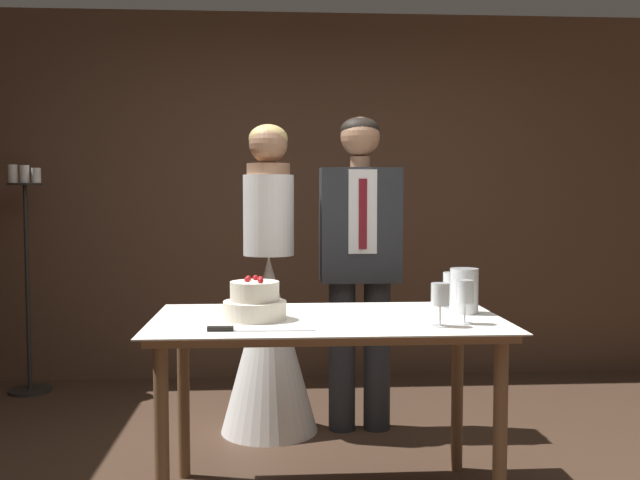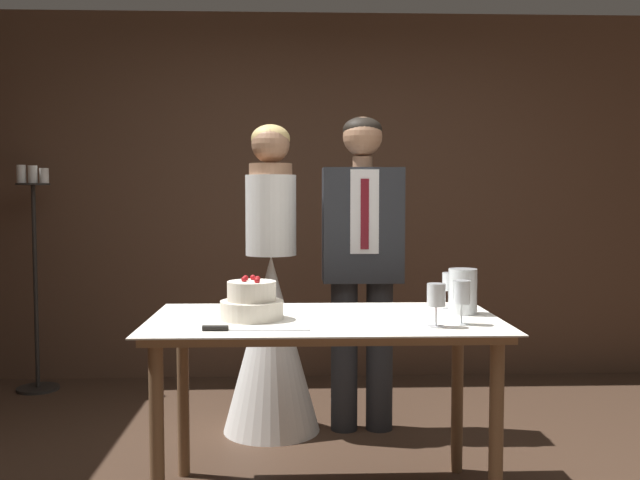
{
  "view_description": "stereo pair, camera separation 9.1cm",
  "coord_description": "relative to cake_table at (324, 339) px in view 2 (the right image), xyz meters",
  "views": [
    {
      "loc": [
        -0.28,
        -2.81,
        1.32
      ],
      "look_at": [
        -0.05,
        0.65,
        1.1
      ],
      "focal_mm": 40.0,
      "sensor_mm": 36.0,
      "label": 1
    },
    {
      "loc": [
        -0.19,
        -2.81,
        1.32
      ],
      "look_at": [
        -0.05,
        0.65,
        1.1
      ],
      "focal_mm": 40.0,
      "sensor_mm": 36.0,
      "label": 2
    }
  ],
  "objects": [
    {
      "name": "wine_glass_middle",
      "position": [
        0.54,
        -0.18,
        0.21
      ],
      "size": [
        0.07,
        0.07,
        0.18
      ],
      "color": "silver",
      "rests_on": "cake_table"
    },
    {
      "name": "groom",
      "position": [
        0.25,
        0.95,
        0.29
      ],
      "size": [
        0.44,
        0.25,
        1.75
      ],
      "color": "#282B30",
      "rests_on": "ground_plane"
    },
    {
      "name": "hurricane_candle",
      "position": [
        0.61,
        0.08,
        0.18
      ],
      "size": [
        0.12,
        0.12,
        0.2
      ],
      "color": "silver",
      "rests_on": "cake_table"
    },
    {
      "name": "cake_table",
      "position": [
        0.0,
        0.0,
        0.0
      ],
      "size": [
        1.48,
        0.83,
        0.8
      ],
      "color": "brown",
      "rests_on": "ground_plane"
    },
    {
      "name": "wine_glass_far",
      "position": [
        0.43,
        -0.23,
        0.21
      ],
      "size": [
        0.07,
        0.07,
        0.17
      ],
      "color": "silver",
      "rests_on": "cake_table"
    },
    {
      "name": "wall_back",
      "position": [
        0.05,
        2.21,
        0.6
      ],
      "size": [
        5.27,
        0.12,
        2.62
      ],
      "primitive_type": "cube",
      "color": "#513828",
      "rests_on": "ground_plane"
    },
    {
      "name": "wine_glass_near",
      "position": [
        0.58,
        0.2,
        0.21
      ],
      "size": [
        0.07,
        0.07,
        0.17
      ],
      "color": "silver",
      "rests_on": "cake_table"
    },
    {
      "name": "candle_stand",
      "position": [
        -1.87,
        1.85,
        0.04
      ],
      "size": [
        0.28,
        0.28,
        1.52
      ],
      "color": "black",
      "rests_on": "ground_plane"
    },
    {
      "name": "bride",
      "position": [
        -0.25,
        0.95,
        -0.08
      ],
      "size": [
        0.54,
        0.54,
        1.71
      ],
      "color": "white",
      "rests_on": "ground_plane"
    },
    {
      "name": "cake_knife",
      "position": [
        -0.35,
        -0.28,
        0.1
      ],
      "size": [
        0.41,
        0.04,
        0.02
      ],
      "rotation": [
        0.0,
        0.0,
        -0.04
      ],
      "color": "silver",
      "rests_on": "cake_table"
    },
    {
      "name": "tiered_cake",
      "position": [
        -0.31,
        -0.02,
        0.16
      ],
      "size": [
        0.26,
        0.26,
        0.18
      ],
      "color": "silver",
      "rests_on": "cake_table"
    }
  ]
}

